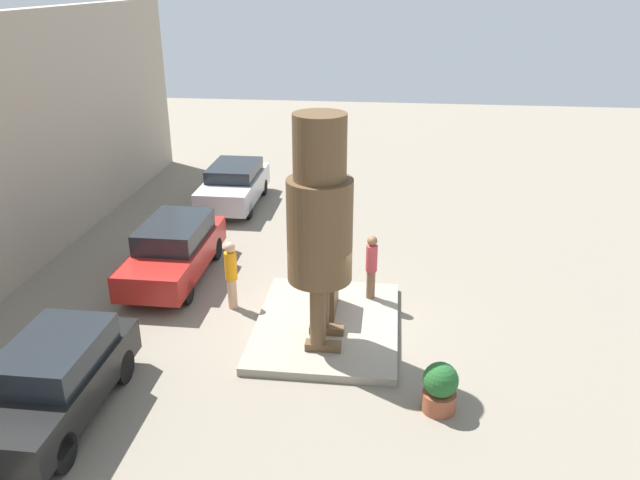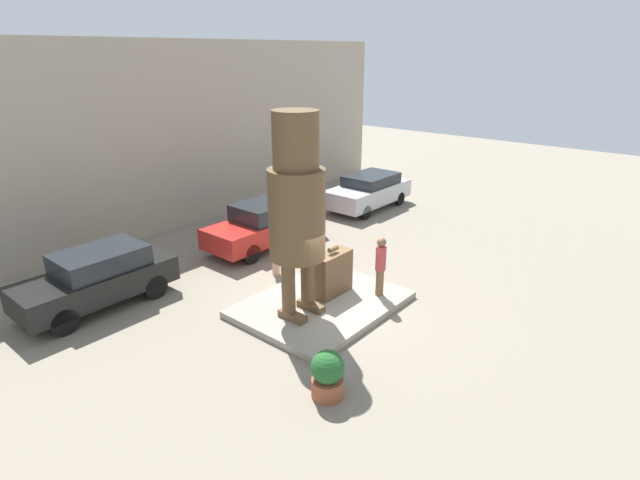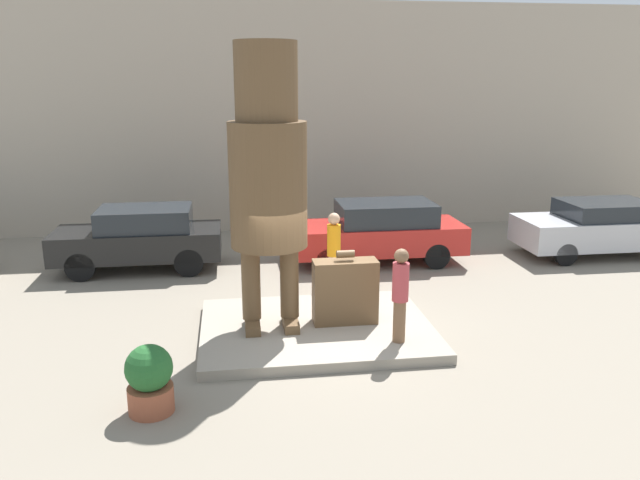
{
  "view_description": "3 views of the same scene",
  "coord_description": "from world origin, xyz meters",
  "views": [
    {
      "loc": [
        -13.13,
        -1.38,
        7.93
      ],
      "look_at": [
        0.23,
        0.2,
        2.24
      ],
      "focal_mm": 35.0,
      "sensor_mm": 36.0,
      "label": 1
    },
    {
      "loc": [
        -9.45,
        -7.91,
        6.73
      ],
      "look_at": [
        -0.15,
        -0.07,
        2.08
      ],
      "focal_mm": 28.0,
      "sensor_mm": 36.0,
      "label": 2
    },
    {
      "loc": [
        -1.55,
        -11.14,
        4.81
      ],
      "look_at": [
        0.06,
        -0.05,
        1.89
      ],
      "focal_mm": 35.0,
      "sensor_mm": 36.0,
      "label": 3
    }
  ],
  "objects": [
    {
      "name": "parked_car_red",
      "position": [
        2.32,
        4.58,
        0.86
      ],
      "size": [
        4.57,
        1.79,
        1.64
      ],
      "rotation": [
        0.0,
        0.0,
        3.14
      ],
      "color": "#B2231E",
      "rests_on": "ground_plane"
    },
    {
      "name": "statue_figure",
      "position": [
        -0.87,
        0.07,
        3.26
      ],
      "size": [
        1.42,
        1.42,
        5.25
      ],
      "color": "brown",
      "rests_on": "pedestal"
    },
    {
      "name": "worker_hivis",
      "position": [
        0.76,
        2.54,
        1.01
      ],
      "size": [
        0.31,
        0.31,
        1.84
      ],
      "color": "tan",
      "rests_on": "ground_plane"
    },
    {
      "name": "planter_pot",
      "position": [
        -2.83,
        -2.53,
        0.53
      ],
      "size": [
        0.7,
        0.7,
        1.06
      ],
      "color": "brown",
      "rests_on": "ground_plane"
    },
    {
      "name": "tourist",
      "position": [
        1.36,
        -1.0,
        1.14
      ],
      "size": [
        0.3,
        0.3,
        1.74
      ],
      "color": "brown",
      "rests_on": "pedestal"
    },
    {
      "name": "pedestal",
      "position": [
        0.0,
        0.0,
        0.1
      ],
      "size": [
        4.42,
        3.43,
        0.19
      ],
      "color": "gray",
      "rests_on": "ground_plane"
    },
    {
      "name": "ground_plane",
      "position": [
        0.0,
        0.0,
        0.0
      ],
      "size": [
        60.0,
        60.0,
        0.0
      ],
      "primitive_type": "plane",
      "color": "gray"
    },
    {
      "name": "parked_car_silver",
      "position": [
        8.54,
        4.41,
        0.81
      ],
      "size": [
        4.36,
        1.86,
        1.52
      ],
      "rotation": [
        0.0,
        0.0,
        3.14
      ],
      "color": "#B7B7BC",
      "rests_on": "ground_plane"
    },
    {
      "name": "giant_suitcase",
      "position": [
        0.57,
        0.06,
        0.82
      ],
      "size": [
        1.24,
        0.48,
        1.45
      ],
      "color": "brown",
      "rests_on": "pedestal"
    },
    {
      "name": "parked_car_black",
      "position": [
        -3.89,
        4.8,
        0.87
      ],
      "size": [
        4.18,
        1.73,
        1.63
      ],
      "rotation": [
        0.0,
        0.0,
        3.14
      ],
      "color": "black",
      "rests_on": "ground_plane"
    }
  ]
}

